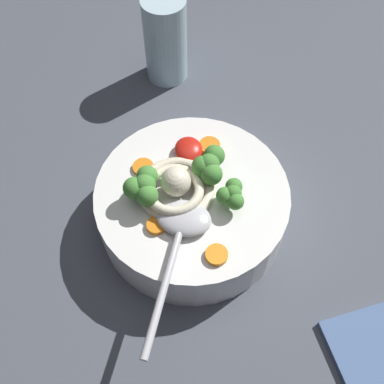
{
  "coord_description": "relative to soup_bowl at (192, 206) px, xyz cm",
  "views": [
    {
      "loc": [
        30.88,
        -8.79,
        54.43
      ],
      "look_at": [
        3.72,
        -2.28,
        10.43
      ],
      "focal_mm": 43.54,
      "sensor_mm": 36.0,
      "label": 1
    }
  ],
  "objects": [
    {
      "name": "broccoli_floret_far",
      "position": [
        -1.49,
        2.56,
        5.37
      ],
      "size": [
        4.73,
        4.07,
        3.74
      ],
      "color": "#7A9E60",
      "rests_on": "soup_bowl"
    },
    {
      "name": "table_slab",
      "position": [
        -3.72,
        2.28,
        -5.32
      ],
      "size": [
        112.02,
        112.02,
        4.17
      ],
      "primitive_type": "cube",
      "color": "#474C56",
      "rests_on": "ground"
    },
    {
      "name": "broccoli_floret_beside_chili",
      "position": [
        -0.46,
        -5.24,
        5.36
      ],
      "size": [
        4.72,
        4.06,
        3.73
      ],
      "color": "#7A9E60",
      "rests_on": "soup_bowl"
    },
    {
      "name": "carrot_slice_extra_b",
      "position": [
        8.19,
        0.63,
        3.31
      ],
      "size": [
        2.37,
        2.37,
        0.57
      ],
      "primitive_type": "cylinder",
      "color": "orange",
      "rests_on": "soup_bowl"
    },
    {
      "name": "drinking_glass",
      "position": [
        -25.61,
        2.3,
        3.12
      ],
      "size": [
        6.13,
        6.13,
        12.71
      ],
      "primitive_type": "cylinder",
      "color": "silver",
      "rests_on": "table_slab"
    },
    {
      "name": "carrot_slice_center",
      "position": [
        3.4,
        -4.74,
        3.32
      ],
      "size": [
        2.09,
        2.09,
        0.59
      ],
      "primitive_type": "cylinder",
      "color": "orange",
      "rests_on": "soup_bowl"
    },
    {
      "name": "carrot_slice_beside_noodles",
      "position": [
        -4.45,
        -4.73,
        3.26
      ],
      "size": [
        2.43,
        2.43,
        0.48
      ],
      "primitive_type": "cylinder",
      "color": "orange",
      "rests_on": "soup_bowl"
    },
    {
      "name": "chili_sauce_dollop",
      "position": [
        -5.34,
        0.87,
        3.84
      ],
      "size": [
        3.61,
        3.25,
        1.62
      ],
      "primitive_type": "ellipsoid",
      "color": "red",
      "rests_on": "soup_bowl"
    },
    {
      "name": "broccoli_floret_left",
      "position": [
        2.4,
        3.81,
        4.85
      ],
      "size": [
        3.68,
        3.16,
        2.91
      ],
      "color": "#7A9E60",
      "rests_on": "soup_bowl"
    },
    {
      "name": "soup_bowl",
      "position": [
        0.0,
        0.0,
        0.0
      ],
      "size": [
        22.15,
        22.15,
        6.26
      ],
      "color": "white",
      "rests_on": "table_slab"
    },
    {
      "name": "soup_spoon",
      "position": [
        4.7,
        -2.37,
        3.82
      ],
      "size": [
        16.89,
        10.79,
        1.6
      ],
      "rotation": [
        0.0,
        0.0,
        5.82
      ],
      "color": "#B7B7BC",
      "rests_on": "soup_bowl"
    },
    {
      "name": "noodle_pile",
      "position": [
        -0.25,
        -1.8,
        4.21
      ],
      "size": [
        9.45,
        9.26,
        3.8
      ],
      "color": "beige",
      "rests_on": "soup_bowl"
    },
    {
      "name": "carrot_slice_near_spoon",
      "position": [
        -5.52,
        3.45,
        3.41
      ],
      "size": [
        2.5,
        2.5,
        0.77
      ],
      "primitive_type": "cylinder",
      "color": "orange",
      "rests_on": "soup_bowl"
    }
  ]
}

